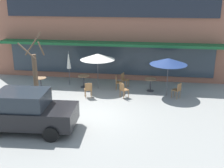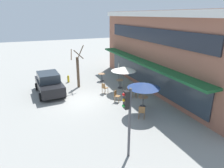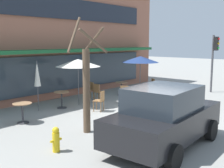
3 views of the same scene
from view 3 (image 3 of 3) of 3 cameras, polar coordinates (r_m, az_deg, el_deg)
name	(u,v)px [view 3 (image 3 of 3)]	position (r m, az deg, el deg)	size (l,w,h in m)	color
ground_plane	(152,118)	(11.38, 8.17, -6.81)	(80.00, 80.00, 0.00)	gray
building_facade	(16,37)	(18.40, -18.85, 9.03)	(17.18, 9.10, 6.59)	#935B47
cafe_table_near_wall	(62,97)	(13.01, -10.19, -2.59)	(0.70, 0.70, 0.76)	#333338
cafe_table_streetside	(22,110)	(10.95, -17.74, -4.97)	(0.70, 0.70, 0.76)	#333338
cafe_table_by_tree	(121,86)	(15.81, 1.91, -0.48)	(0.70, 0.70, 0.76)	#333338
patio_umbrella_green_folded	(37,74)	(12.51, -14.96, 1.97)	(0.28, 0.28, 2.20)	#4C4C51
patio_umbrella_cream_folded	(78,63)	(13.31, -6.91, 4.29)	(2.10, 2.10, 2.20)	#4C4C51
patio_umbrella_corner_open	(140,59)	(16.03, 5.78, 5.02)	(2.10, 2.10, 2.20)	#4C4C51
cafe_chair_0	(151,85)	(16.44, 7.99, -0.18)	(0.55, 0.55, 0.89)	olive
cafe_chair_1	(94,89)	(14.96, -3.76, -0.98)	(0.50, 0.50, 0.89)	olive
cafe_chair_2	(100,100)	(12.18, -2.40, -3.17)	(0.52, 0.52, 0.89)	olive
cafe_chair_3	(124,93)	(13.78, 2.51, -1.79)	(0.57, 0.57, 0.89)	olive
cafe_chair_4	(98,91)	(14.32, -2.90, -1.40)	(0.41, 0.41, 0.89)	olive
parked_sedan	(165,117)	(8.23, 10.66, -6.52)	(4.30, 2.21, 1.76)	black
street_tree	(86,85)	(9.23, -5.21, -0.13)	(1.12, 1.22, 3.82)	brown
traffic_light_pole	(214,54)	(17.66, 20.08, 5.76)	(0.26, 0.44, 3.40)	#47474C
fire_hydrant	(56,139)	(7.98, -11.32, -10.97)	(0.36, 0.20, 0.71)	gold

